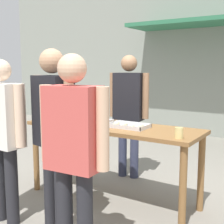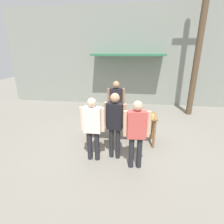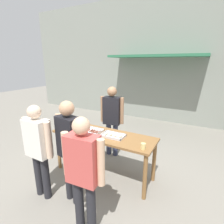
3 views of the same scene
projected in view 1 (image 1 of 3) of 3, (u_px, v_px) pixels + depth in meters
name	position (u px, v px, depth m)	size (l,w,h in m)	color
ground_plane	(112.00, 199.00, 3.62)	(24.00, 24.00, 0.00)	gray
building_facade_back	(214.00, 32.00, 6.60)	(12.00, 1.11, 4.50)	gray
serving_table	(112.00, 136.00, 3.51)	(2.01, 0.67, 0.87)	brown
food_tray_sausages	(93.00, 122.00, 3.62)	(0.39, 0.32, 0.04)	silver
food_tray_buns	(127.00, 126.00, 3.37)	(0.43, 0.26, 0.05)	silver
condiment_jar_mustard	(41.00, 118.00, 3.77)	(0.06, 0.06, 0.08)	#567A38
condiment_jar_ketchup	(47.00, 118.00, 3.73)	(0.06, 0.06, 0.08)	#B22319
beer_cup	(179.00, 133.00, 2.84)	(0.08, 0.08, 0.10)	#DBC67A
person_server_behind_table	(129.00, 105.00, 4.23)	(0.56, 0.26, 1.68)	#333851
person_customer_holding_hotdog	(3.00, 128.00, 2.96)	(0.59, 0.23, 1.59)	#232328
person_customer_with_cup	(74.00, 144.00, 2.26)	(0.58, 0.25, 1.61)	#232328
person_customer_waiting_in_line	(53.00, 124.00, 2.81)	(0.54, 0.28, 1.68)	#232328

